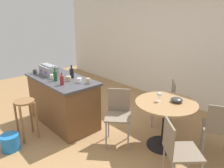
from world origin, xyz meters
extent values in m
plane|color=#A37A4C|center=(0.00, 0.00, 0.00)|extent=(8.80, 8.80, 0.00)
cube|color=silver|center=(0.00, 2.69, 1.35)|extent=(8.00, 0.10, 2.70)
cube|color=brown|center=(-0.63, 0.12, 0.43)|extent=(1.45, 0.69, 0.86)
cube|color=#424247|center=(-0.63, 0.12, 0.88)|extent=(1.51, 0.75, 0.04)
cylinder|color=olive|center=(-0.43, -0.49, 0.33)|extent=(0.04, 0.04, 0.65)
cylinder|color=olive|center=(-0.67, -0.49, 0.33)|extent=(0.04, 0.04, 0.65)
cylinder|color=olive|center=(-0.67, -0.74, 0.33)|extent=(0.04, 0.04, 0.65)
cylinder|color=olive|center=(-0.43, -0.74, 0.33)|extent=(0.04, 0.04, 0.65)
cylinder|color=olive|center=(-0.55, -0.61, 0.67)|extent=(0.33, 0.33, 0.03)
cylinder|color=black|center=(1.13, 0.89, 0.01)|extent=(0.51, 0.51, 0.02)
cylinder|color=black|center=(1.13, 0.89, 0.36)|extent=(0.07, 0.07, 0.73)
cylinder|color=#A37A4C|center=(1.13, 0.89, 0.74)|extent=(0.93, 0.93, 0.03)
cube|color=#7F705B|center=(1.79, 1.25, 0.48)|extent=(0.54, 0.54, 0.03)
cube|color=#7F705B|center=(1.88, 1.08, 0.68)|extent=(0.33, 0.19, 0.40)
cylinder|color=gray|center=(1.72, 1.02, 0.23)|extent=(0.02, 0.02, 0.46)
cylinder|color=gray|center=(1.56, 1.31, 0.23)|extent=(0.02, 0.02, 0.46)
cube|color=#7F705B|center=(0.67, 1.47, 0.45)|extent=(0.56, 0.56, 0.03)
cube|color=#7F705B|center=(0.82, 1.59, 0.65)|extent=(0.24, 0.30, 0.40)
cylinder|color=gray|center=(0.91, 1.44, 0.22)|extent=(0.02, 0.02, 0.43)
cylinder|color=gray|center=(0.70, 1.71, 0.22)|extent=(0.02, 0.02, 0.43)
cylinder|color=gray|center=(0.43, 1.49, 0.22)|extent=(0.02, 0.02, 0.43)
cylinder|color=gray|center=(0.64, 1.23, 0.22)|extent=(0.02, 0.02, 0.43)
cube|color=#7F705B|center=(0.60, 0.40, 0.48)|extent=(0.57, 0.57, 0.03)
cube|color=#7F705B|center=(0.47, 0.54, 0.68)|extent=(0.28, 0.26, 0.40)
cylinder|color=gray|center=(0.61, 0.64, 0.23)|extent=(0.02, 0.02, 0.47)
cylinder|color=gray|center=(0.36, 0.41, 0.23)|extent=(0.02, 0.02, 0.47)
cylinder|color=gray|center=(0.59, 0.16, 0.23)|extent=(0.02, 0.02, 0.47)
cylinder|color=gray|center=(0.84, 0.39, 0.23)|extent=(0.02, 0.02, 0.47)
cube|color=#7F705B|center=(1.75, 0.38, 0.45)|extent=(0.56, 0.56, 0.03)
cube|color=#7F705B|center=(1.63, 0.23, 0.65)|extent=(0.29, 0.25, 0.40)
cylinder|color=gray|center=(1.51, 0.36, 0.22)|extent=(0.02, 0.02, 0.44)
cylinder|color=gray|center=(1.72, 0.62, 0.22)|extent=(0.02, 0.02, 0.44)
cube|color=gray|center=(-0.97, 0.07, 0.99)|extent=(0.40, 0.21, 0.17)
cube|color=gray|center=(-0.97, 0.07, 1.08)|extent=(0.38, 0.13, 0.02)
cube|color=purple|center=(-1.07, -0.05, 0.99)|extent=(0.04, 0.01, 0.04)
cube|color=purple|center=(-0.87, -0.05, 0.99)|extent=(0.04, 0.01, 0.04)
cylinder|color=maroon|center=(-0.27, -0.06, 0.97)|extent=(0.07, 0.07, 0.15)
cylinder|color=maroon|center=(-0.27, -0.06, 1.08)|extent=(0.03, 0.03, 0.06)
cylinder|color=black|center=(-0.50, 0.28, 0.98)|extent=(0.07, 0.07, 0.17)
cylinder|color=black|center=(-0.50, 0.28, 1.10)|extent=(0.03, 0.03, 0.07)
cylinder|color=#194C23|center=(-0.55, -0.03, 0.98)|extent=(0.07, 0.07, 0.17)
cylinder|color=#194C23|center=(-0.55, -0.03, 1.10)|extent=(0.03, 0.03, 0.07)
cylinder|color=tan|center=(-0.04, 0.31, 0.94)|extent=(0.07, 0.07, 0.09)
torus|color=tan|center=(0.00, 0.31, 0.95)|extent=(0.05, 0.01, 0.05)
cylinder|color=white|center=(-0.17, 0.22, 0.94)|extent=(0.08, 0.08, 0.08)
torus|color=white|center=(-0.12, 0.22, 0.94)|extent=(0.05, 0.01, 0.05)
cylinder|color=tan|center=(-0.39, 0.14, 0.94)|extent=(0.09, 0.09, 0.09)
torus|color=tan|center=(-0.33, 0.14, 0.95)|extent=(0.05, 0.01, 0.05)
cylinder|color=white|center=(-0.69, -0.02, 0.94)|extent=(0.07, 0.07, 0.08)
torus|color=white|center=(-0.64, -0.02, 0.94)|extent=(0.05, 0.01, 0.05)
cylinder|color=#383838|center=(-1.24, -0.10, 0.94)|extent=(0.07, 0.07, 0.08)
torus|color=#383838|center=(-1.19, -0.10, 0.94)|extent=(0.05, 0.01, 0.05)
cylinder|color=silver|center=(1.03, 0.84, 0.76)|extent=(0.06, 0.06, 0.00)
cylinder|color=silver|center=(1.03, 0.84, 0.80)|extent=(0.01, 0.01, 0.08)
ellipsoid|color=silver|center=(1.03, 0.84, 0.87)|extent=(0.07, 0.07, 0.06)
ellipsoid|color=#383838|center=(1.23, 1.01, 0.79)|extent=(0.18, 0.18, 0.07)
cylinder|color=blue|center=(-0.41, -0.95, 0.12)|extent=(0.28, 0.28, 0.25)
camera|label=1|loc=(2.81, -1.73, 2.05)|focal=34.71mm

